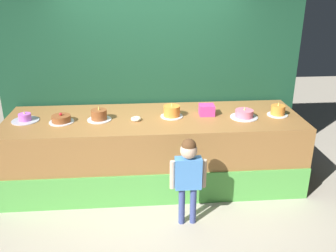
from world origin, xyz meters
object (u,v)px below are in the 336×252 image
at_px(donut, 136,119).
at_px(cake_left, 61,119).
at_px(cake_far_right, 278,111).
at_px(cake_center_left, 99,115).
at_px(cake_right, 244,114).
at_px(cake_center_right, 172,112).
at_px(pink_box, 207,110).
at_px(child_figure, 188,170).
at_px(cake_far_left, 25,118).

xyz_separation_m(donut, cake_left, (-0.91, 0.02, 0.02)).
distance_m(cake_left, cake_far_right, 2.74).
distance_m(donut, cake_center_left, 0.46).
bearing_deg(cake_right, donut, 179.83).
xyz_separation_m(cake_center_right, cake_right, (0.91, -0.11, -0.02)).
xyz_separation_m(cake_right, cake_far_right, (0.46, 0.05, 0.01)).
height_order(pink_box, cake_far_right, cake_far_right).
relative_size(pink_box, cake_center_left, 0.64).
xyz_separation_m(donut, cake_far_right, (1.82, 0.04, 0.04)).
distance_m(child_figure, cake_far_right, 1.60).
height_order(cake_far_left, cake_center_right, cake_center_right).
relative_size(donut, cake_far_right, 0.48).
bearing_deg(child_figure, pink_box, 69.62).
xyz_separation_m(cake_left, cake_center_left, (0.46, 0.04, 0.02)).
bearing_deg(cake_far_right, cake_center_left, 179.58).
distance_m(cake_far_left, cake_center_left, 0.91).
relative_size(cake_far_left, cake_center_right, 1.15).
bearing_deg(cake_right, cake_far_left, 177.83).
xyz_separation_m(cake_center_left, cake_center_right, (0.91, 0.04, 0.01)).
xyz_separation_m(child_figure, cake_left, (-1.46, 0.87, 0.30)).
relative_size(donut, cake_center_left, 0.42).
bearing_deg(cake_center_left, cake_right, -2.06).
xyz_separation_m(cake_center_left, cake_right, (1.82, -0.07, -0.02)).
height_order(pink_box, cake_center_left, cake_center_left).
relative_size(pink_box, cake_left, 0.64).
bearing_deg(cake_left, cake_far_right, 0.56).
relative_size(child_figure, cake_far_right, 3.90).
xyz_separation_m(child_figure, donut, (-0.55, 0.85, 0.28)).
distance_m(cake_right, cake_far_right, 0.46).
distance_m(cake_center_left, cake_right, 1.83).
distance_m(donut, cake_center_right, 0.47).
bearing_deg(child_figure, cake_center_left, 137.54).
xyz_separation_m(cake_far_left, cake_center_right, (1.82, 0.01, 0.03)).
distance_m(child_figure, cake_center_right, 1.02).
bearing_deg(cake_far_left, child_figure, -26.51).
xyz_separation_m(child_figure, cake_far_right, (1.28, 0.90, 0.32)).
bearing_deg(donut, cake_far_right, 1.41).
bearing_deg(pink_box, cake_far_left, -179.15).
xyz_separation_m(donut, cake_far_left, (-1.37, 0.10, 0.01)).
relative_size(cake_center_left, cake_far_right, 1.14).
height_order(cake_far_left, cake_center_left, cake_center_left).
height_order(donut, cake_center_right, cake_center_right).
distance_m(cake_center_right, cake_far_right, 1.37).
distance_m(child_figure, donut, 1.05).
distance_m(pink_box, cake_left, 1.83).
xyz_separation_m(pink_box, cake_left, (-1.82, -0.12, -0.03)).
height_order(donut, cake_right, cake_right).
bearing_deg(cake_center_right, donut, -167.00).
relative_size(cake_center_right, cake_far_right, 1.09).
height_order(cake_center_left, cake_far_right, cake_center_left).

